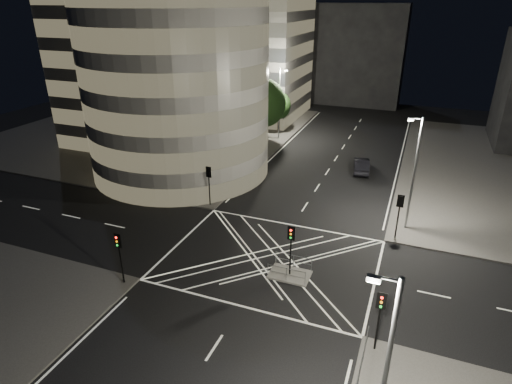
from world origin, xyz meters
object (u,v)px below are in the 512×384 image
at_px(traffic_signal_fr, 399,209).
at_px(sedan, 361,165).
at_px(traffic_signal_fl, 209,179).
at_px(traffic_signal_island, 291,242).
at_px(street_lamp_left_near, 225,137).
at_px(street_lamp_right_far, 414,171).
at_px(traffic_signal_nl, 119,249).
at_px(traffic_signal_nr, 380,311).
at_px(central_island, 290,275).
at_px(street_lamp_right_near, 383,377).
at_px(street_lamp_left_far, 280,101).

xyz_separation_m(traffic_signal_fr, sedan, (-5.12, 14.72, -2.11)).
distance_m(traffic_signal_fl, traffic_signal_island, 13.62).
bearing_deg(street_lamp_left_near, traffic_signal_fl, -83.03).
height_order(traffic_signal_fl, street_lamp_right_far, street_lamp_right_far).
height_order(traffic_signal_island, street_lamp_left_near, street_lamp_left_near).
height_order(street_lamp_left_near, sedan, street_lamp_left_near).
xyz_separation_m(traffic_signal_fl, traffic_signal_island, (10.80, -8.30, 0.00)).
bearing_deg(street_lamp_right_far, traffic_signal_nl, -139.09).
xyz_separation_m(traffic_signal_fr, street_lamp_right_far, (0.64, 2.20, 2.63)).
relative_size(traffic_signal_nr, street_lamp_right_far, 0.40).
relative_size(traffic_signal_nl, street_lamp_left_near, 0.40).
bearing_deg(traffic_signal_island, street_lamp_right_far, 54.70).
xyz_separation_m(traffic_signal_nl, traffic_signal_fr, (17.60, 13.60, 0.00)).
relative_size(central_island, traffic_signal_nr, 0.75).
distance_m(central_island, traffic_signal_fr, 11.10).
bearing_deg(street_lamp_right_far, traffic_signal_nr, -92.30).
xyz_separation_m(central_island, traffic_signal_nl, (-10.80, -5.30, 2.84)).
bearing_deg(street_lamp_right_near, traffic_signal_fl, 131.24).
distance_m(traffic_signal_nl, street_lamp_right_near, 19.78).
relative_size(traffic_signal_nl, street_lamp_left_far, 0.40).
xyz_separation_m(traffic_signal_fr, street_lamp_right_near, (0.64, -20.80, 2.63)).
height_order(traffic_signal_fl, street_lamp_right_near, street_lamp_right_near).
bearing_deg(traffic_signal_nr, street_lamp_left_far, 116.36).
relative_size(traffic_signal_nr, street_lamp_left_far, 0.40).
bearing_deg(street_lamp_left_far, traffic_signal_nl, -89.01).
bearing_deg(central_island, street_lamp_right_near, -59.25).
bearing_deg(street_lamp_right_near, street_lamp_left_far, 113.21).
xyz_separation_m(traffic_signal_fr, street_lamp_left_near, (-18.24, 5.20, 2.63)).
relative_size(traffic_signal_nl, street_lamp_right_far, 0.40).
bearing_deg(street_lamp_right_far, street_lamp_left_far, 131.94).
distance_m(street_lamp_right_far, sedan, 14.57).
bearing_deg(street_lamp_left_far, sedan, -32.89).
relative_size(street_lamp_left_far, street_lamp_right_near, 1.00).
height_order(street_lamp_left_far, sedan, street_lamp_left_far).
bearing_deg(central_island, sedan, 85.83).
xyz_separation_m(traffic_signal_nl, traffic_signal_nr, (17.60, 0.00, 0.00)).
xyz_separation_m(traffic_signal_nl, traffic_signal_island, (10.80, 5.30, 0.00)).
bearing_deg(central_island, traffic_signal_fr, 50.67).
bearing_deg(traffic_signal_fr, traffic_signal_nr, -90.00).
distance_m(traffic_signal_nr, street_lamp_right_far, 16.03).
bearing_deg(traffic_signal_fl, sedan, 49.71).
bearing_deg(street_lamp_left_near, traffic_signal_island, -49.73).
bearing_deg(traffic_signal_nl, street_lamp_right_far, 40.91).
relative_size(street_lamp_left_near, sedan, 2.04).
distance_m(traffic_signal_fr, traffic_signal_island, 10.73).
relative_size(traffic_signal_fr, traffic_signal_nr, 1.00).
bearing_deg(traffic_signal_nr, traffic_signal_fr, 90.00).
relative_size(central_island, traffic_signal_fr, 0.75).
xyz_separation_m(central_island, street_lamp_left_far, (-11.44, 31.50, 5.47)).
height_order(street_lamp_right_near, sedan, street_lamp_right_near).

